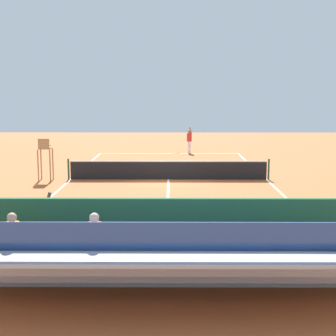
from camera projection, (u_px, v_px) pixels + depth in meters
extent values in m
plane|color=#BC6033|center=(168.00, 180.00, 25.86)|extent=(60.00, 60.00, 0.00)
cube|color=white|center=(169.00, 153.00, 36.74)|extent=(10.00, 0.10, 0.01)
cube|color=white|center=(167.00, 243.00, 14.99)|extent=(10.00, 0.10, 0.01)
cube|color=white|center=(266.00, 180.00, 25.83)|extent=(0.10, 22.00, 0.01)
cube|color=white|center=(71.00, 179.00, 25.89)|extent=(0.10, 22.00, 0.01)
cube|color=white|center=(169.00, 163.00, 31.84)|extent=(7.50, 0.10, 0.01)
cube|color=white|center=(168.00, 206.00, 19.88)|extent=(7.50, 0.10, 0.01)
cube|color=white|center=(168.00, 179.00, 25.86)|extent=(0.10, 12.10, 0.01)
cube|color=white|center=(169.00, 153.00, 36.74)|extent=(0.10, 0.30, 0.01)
cube|color=black|center=(168.00, 171.00, 25.79)|extent=(10.00, 0.02, 0.91)
cube|color=white|center=(168.00, 161.00, 25.72)|extent=(10.00, 0.04, 0.06)
cylinder|color=#2D5133|center=(269.00, 169.00, 25.75)|extent=(0.10, 0.10, 1.07)
cylinder|color=#2D5133|center=(69.00, 169.00, 25.81)|extent=(0.10, 0.10, 1.07)
cube|color=#235633|center=(166.00, 240.00, 11.87)|extent=(18.00, 0.16, 2.00)
cube|color=#B2B2B7|center=(165.00, 277.00, 11.64)|extent=(9.00, 0.10, 0.45)
cube|color=#B2B2B7|center=(165.00, 275.00, 11.27)|extent=(9.00, 0.80, 0.08)
cube|color=#B2B2B7|center=(165.00, 277.00, 11.67)|extent=(9.00, 0.04, 0.45)
cube|color=#335193|center=(165.00, 258.00, 11.10)|extent=(8.60, 0.36, 0.04)
cube|color=#335193|center=(165.00, 252.00, 10.90)|extent=(8.60, 0.03, 0.36)
cube|color=#B2B2B7|center=(165.00, 268.00, 10.41)|extent=(9.00, 0.80, 0.08)
cube|color=#B2B2B7|center=(165.00, 270.00, 10.81)|extent=(9.00, 0.04, 0.45)
cube|color=#335193|center=(165.00, 250.00, 10.25)|extent=(8.60, 0.36, 0.04)
cube|color=#335193|center=(165.00, 243.00, 10.04)|extent=(8.60, 0.03, 0.36)
cube|color=#B2B2B7|center=(164.00, 260.00, 9.55)|extent=(9.00, 0.80, 0.08)
cube|color=#B2B2B7|center=(164.00, 262.00, 9.95)|extent=(9.00, 0.04, 0.45)
cube|color=#335193|center=(164.00, 240.00, 9.39)|extent=(8.60, 0.36, 0.04)
cube|color=#335193|center=(164.00, 232.00, 9.18)|extent=(8.60, 0.03, 0.36)
cube|color=#2D2D33|center=(298.00, 254.00, 11.25)|extent=(0.32, 0.40, 0.12)
cylinder|color=orange|center=(300.00, 243.00, 11.09)|extent=(0.30, 0.30, 0.45)
sphere|color=#8C6647|center=(301.00, 229.00, 11.04)|extent=(0.20, 0.20, 0.20)
cube|color=#2D2D33|center=(40.00, 254.00, 11.28)|extent=(0.32, 0.40, 0.12)
cylinder|color=black|center=(38.00, 243.00, 11.12)|extent=(0.30, 0.30, 0.45)
sphere|color=#8C6647|center=(37.00, 229.00, 11.07)|extent=(0.20, 0.20, 0.20)
cube|color=#2D2D33|center=(15.00, 245.00, 10.43)|extent=(0.32, 0.40, 0.12)
cylinder|color=orange|center=(13.00, 233.00, 10.27)|extent=(0.30, 0.30, 0.45)
sphere|color=tan|center=(12.00, 218.00, 10.22)|extent=(0.20, 0.20, 0.20)
cube|color=#2D2D33|center=(96.00, 245.00, 10.42)|extent=(0.32, 0.40, 0.12)
cylinder|color=red|center=(95.00, 233.00, 10.26)|extent=(0.30, 0.30, 0.45)
sphere|color=beige|center=(94.00, 218.00, 10.21)|extent=(0.20, 0.20, 0.20)
cylinder|color=#A88456|center=(53.00, 164.00, 25.82)|extent=(0.07, 0.07, 1.60)
cylinder|color=#A88456|center=(41.00, 164.00, 25.82)|extent=(0.07, 0.07, 1.60)
cylinder|color=#A88456|center=(50.00, 166.00, 25.23)|extent=(0.07, 0.07, 1.60)
cylinder|color=#A88456|center=(38.00, 166.00, 25.23)|extent=(0.07, 0.07, 1.60)
cube|color=#A88456|center=(45.00, 148.00, 25.40)|extent=(0.56, 0.56, 0.06)
cube|color=#A88456|center=(44.00, 143.00, 25.12)|extent=(0.56, 0.06, 0.48)
cube|color=#A88456|center=(50.00, 145.00, 25.38)|extent=(0.04, 0.48, 0.04)
cube|color=#A88456|center=(40.00, 145.00, 25.38)|extent=(0.04, 0.48, 0.04)
cube|color=#234C2D|center=(298.00, 252.00, 12.72)|extent=(1.80, 0.40, 0.05)
cylinder|color=#234C2D|center=(327.00, 261.00, 12.75)|extent=(0.06, 0.06, 0.45)
cylinder|color=#234C2D|center=(268.00, 261.00, 12.76)|extent=(0.06, 0.06, 0.45)
cube|color=#234C2D|center=(300.00, 243.00, 12.50)|extent=(1.80, 0.04, 0.36)
cube|color=#B22D2D|center=(216.00, 265.00, 12.58)|extent=(0.90, 0.36, 0.36)
cylinder|color=white|center=(189.00, 147.00, 37.10)|extent=(0.14, 0.14, 0.85)
cylinder|color=white|center=(190.00, 147.00, 36.90)|extent=(0.14, 0.14, 0.85)
cylinder|color=red|center=(189.00, 137.00, 36.89)|extent=(0.47, 0.47, 0.60)
sphere|color=#8C6647|center=(189.00, 132.00, 36.83)|extent=(0.22, 0.22, 0.22)
cylinder|color=#8C6647|center=(191.00, 131.00, 36.61)|extent=(0.26, 0.18, 0.55)
cylinder|color=#8C6647|center=(188.00, 137.00, 37.09)|extent=(0.12, 0.12, 0.50)
cylinder|color=black|center=(178.00, 153.00, 36.93)|extent=(0.21, 0.22, 0.03)
torus|color=#D8CC4C|center=(176.00, 153.00, 36.73)|extent=(0.43, 0.43, 0.02)
cylinder|color=white|center=(176.00, 153.00, 36.73)|extent=(0.25, 0.25, 0.00)
sphere|color=#CCDB33|center=(183.00, 155.00, 35.55)|extent=(0.07, 0.07, 0.07)
cylinder|color=#232328|center=(44.00, 252.00, 12.80)|extent=(0.14, 0.14, 0.85)
cylinder|color=#232328|center=(47.00, 250.00, 13.01)|extent=(0.14, 0.14, 0.85)
cylinder|color=purple|center=(44.00, 223.00, 12.80)|extent=(0.42, 0.42, 0.60)
sphere|color=brown|center=(44.00, 207.00, 12.74)|extent=(0.22, 0.22, 0.22)
cylinder|color=brown|center=(47.00, 202.00, 12.94)|extent=(0.26, 0.13, 0.55)
cylinder|color=brown|center=(41.00, 224.00, 12.58)|extent=(0.10, 0.10, 0.50)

